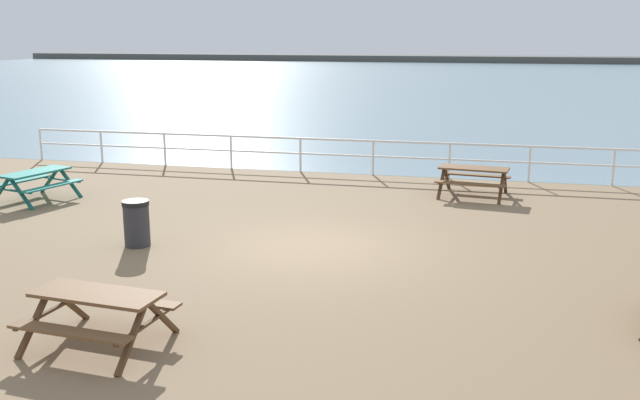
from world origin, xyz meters
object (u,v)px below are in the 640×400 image
(picnic_table_near_right, at_px, (36,178))
(picnic_table_mid_centre, at_px, (98,306))
(litter_bin, at_px, (137,223))
(picnic_table_near_left, at_px, (474,174))

(picnic_table_near_right, xyz_separation_m, picnic_table_mid_centre, (6.23, -7.61, 0.00))
(picnic_table_near_right, height_order, picnic_table_mid_centre, same)
(litter_bin, bearing_deg, picnic_table_near_left, 43.89)
(picnic_table_near_left, distance_m, picnic_table_mid_centre, 11.81)
(picnic_table_near_left, height_order, picnic_table_near_right, same)
(picnic_table_near_left, relative_size, picnic_table_mid_centre, 1.02)
(picnic_table_near_left, xyz_separation_m, picnic_table_near_right, (-11.02, -3.19, 0.00))
(picnic_table_mid_centre, bearing_deg, picnic_table_near_left, 71.35)
(picnic_table_near_left, bearing_deg, picnic_table_mid_centre, -106.55)
(picnic_table_near_left, bearing_deg, picnic_table_near_right, -156.49)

